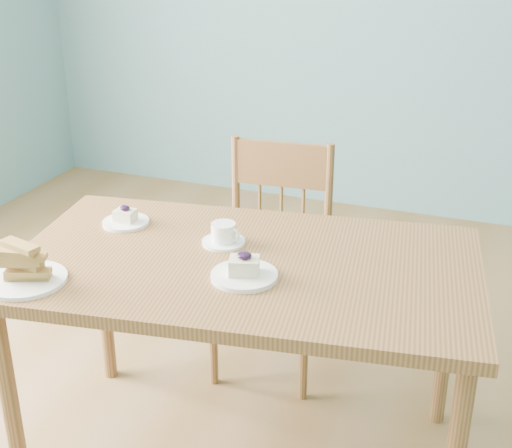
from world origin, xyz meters
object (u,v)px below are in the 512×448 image
Objects in this scene: dining_table at (245,282)px; cheesecake_plate_far at (126,219)px; coffee_cup at (224,235)px; dining_chair at (272,260)px; cheesecake_plate_near at (244,271)px; biscotti_plate at (24,269)px.

cheesecake_plate_far is at bearing 158.23° from dining_table.
coffee_cup reaches higher than cheesecake_plate_far.
dining_chair is 4.72× the size of cheesecake_plate_near.
cheesecake_plate_far reaches higher than dining_table.
dining_chair is 0.62m from cheesecake_plate_far.
dining_table is 1.64× the size of dining_chair.
cheesecake_plate_far is 0.44m from biscotti_plate.
coffee_cup is at bearing 45.78° from biscotti_plate.
dining_chair reaches higher than dining_table.
cheesecake_plate_far is 0.35m from coffee_cup.
dining_chair is at bearing 92.76° from dining_table.
cheesecake_plate_near is 0.59m from biscotti_plate.
cheesecake_plate_near reaches higher than coffee_cup.
cheesecake_plate_near is at bearing -22.98° from cheesecake_plate_far.
dining_table is at bearing 33.35° from biscotti_plate.
cheesecake_plate_near is (0.15, -0.64, 0.29)m from dining_chair.
dining_chair is 0.55m from coffee_cup.
dining_table is 0.59m from dining_chair.
biscotti_plate is at bearing -119.40° from dining_chair.
coffee_cup reaches higher than dining_table.
dining_chair is (-0.11, 0.54, -0.20)m from dining_table.
dining_table is at bearing -13.37° from cheesecake_plate_far.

